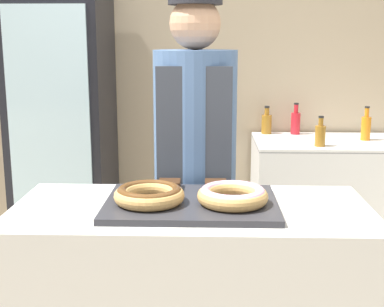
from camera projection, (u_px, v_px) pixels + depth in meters
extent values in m
cube|color=tan|center=(201.00, 65.00, 3.97)|extent=(8.00, 0.06, 2.70)
cube|color=#2D2D33|center=(191.00, 204.00, 1.97)|extent=(0.63, 0.45, 0.02)
torus|color=tan|center=(149.00, 195.00, 1.93)|extent=(0.26, 0.26, 0.06)
torus|color=brown|center=(149.00, 191.00, 1.93)|extent=(0.23, 0.23, 0.04)
torus|color=tan|center=(233.00, 196.00, 1.92)|extent=(0.26, 0.26, 0.06)
torus|color=#EFADC6|center=(233.00, 192.00, 1.92)|extent=(0.23, 0.23, 0.04)
cube|color=#382111|center=(169.00, 184.00, 2.13)|extent=(0.09, 0.09, 0.03)
cube|color=#382111|center=(216.00, 185.00, 2.12)|extent=(0.09, 0.09, 0.03)
cylinder|color=#4C4C51|center=(196.00, 270.00, 2.62)|extent=(0.28, 0.28, 0.85)
cylinder|color=#4C6B99|center=(196.00, 120.00, 2.46)|extent=(0.38, 0.38, 0.64)
cube|color=#383D47|center=(195.00, 218.00, 2.37)|extent=(0.33, 0.02, 1.34)
sphere|color=tan|center=(196.00, 24.00, 2.37)|extent=(0.23, 0.23, 0.23)
cube|color=black|center=(64.00, 126.00, 3.70)|extent=(0.63, 0.65, 1.89)
cube|color=silver|center=(50.00, 128.00, 3.36)|extent=(0.52, 0.02, 1.52)
cube|color=white|center=(329.00, 200.00, 3.75)|extent=(1.06, 0.65, 0.85)
cube|color=gray|center=(332.00, 143.00, 3.67)|extent=(1.06, 0.65, 0.01)
cylinder|color=orange|center=(366.00, 129.00, 3.66)|extent=(0.07, 0.07, 0.16)
cylinder|color=orange|center=(367.00, 113.00, 3.64)|extent=(0.03, 0.03, 0.06)
cylinder|color=black|center=(367.00, 107.00, 3.63)|extent=(0.03, 0.03, 0.01)
cylinder|color=#99661E|center=(266.00, 124.00, 3.92)|extent=(0.07, 0.07, 0.14)
cylinder|color=#99661E|center=(267.00, 111.00, 3.90)|extent=(0.03, 0.03, 0.05)
cylinder|color=black|center=(267.00, 107.00, 3.89)|extent=(0.04, 0.04, 0.01)
cylinder|color=red|center=(295.00, 124.00, 3.90)|extent=(0.07, 0.07, 0.16)
cylinder|color=red|center=(296.00, 109.00, 3.87)|extent=(0.03, 0.03, 0.06)
cylinder|color=black|center=(296.00, 104.00, 3.87)|extent=(0.03, 0.03, 0.01)
cylinder|color=#99661E|center=(320.00, 136.00, 3.46)|extent=(0.07, 0.07, 0.13)
cylinder|color=#99661E|center=(321.00, 122.00, 3.44)|extent=(0.03, 0.03, 0.05)
cylinder|color=black|center=(321.00, 117.00, 3.43)|extent=(0.03, 0.03, 0.01)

